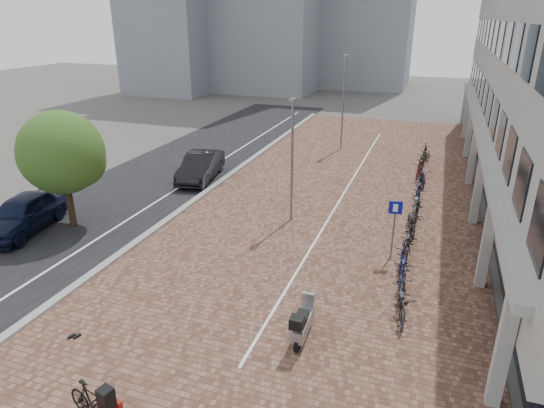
{
  "coord_description": "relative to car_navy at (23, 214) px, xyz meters",
  "views": [
    {
      "loc": [
        6.58,
        -12.6,
        9.23
      ],
      "look_at": [
        0.0,
        6.0,
        1.3
      ],
      "focal_mm": 30.98,
      "sensor_mm": 36.0,
      "label": 1
    }
  ],
  "objects": [
    {
      "name": "parking_sign",
      "position": [
        16.21,
        2.86,
        0.86
      ],
      "size": [
        0.53,
        0.13,
        2.53
      ],
      "rotation": [
        0.0,
        0.0,
        0.16
      ],
      "color": "slate",
      "rests_on": "ground"
    },
    {
      "name": "car_navy",
      "position": [
        0.0,
        0.0,
        0.0
      ],
      "size": [
        2.86,
        5.23,
        1.69
      ],
      "primitive_type": "imported",
      "rotation": [
        0.0,
        0.0,
        0.18
      ],
      "color": "black",
      "rests_on": "ground"
    },
    {
      "name": "hero_bike",
      "position": [
        10.36,
        -8.01,
        -0.27
      ],
      "size": [
        1.9,
        0.94,
        1.29
      ],
      "rotation": [
        0.0,
        0.0,
        1.33
      ],
      "color": "black",
      "rests_on": "ground"
    },
    {
      "name": "curb",
      "position": [
        5.63,
        9.85,
        -0.77
      ],
      "size": [
        0.35,
        42.0,
        0.14
      ],
      "primitive_type": "cube",
      "color": "gray",
      "rests_on": "ground"
    },
    {
      "name": "ground",
      "position": [
        10.73,
        -2.15,
        -0.84
      ],
      "size": [
        140.0,
        140.0,
        0.0
      ],
      "primitive_type": "plane",
      "color": "#474442",
      "rests_on": "ground"
    },
    {
      "name": "shoes",
      "position": [
        7.6,
        -5.61,
        -0.8
      ],
      "size": [
        0.39,
        0.35,
        0.08
      ],
      "primitive_type": null,
      "rotation": [
        0.0,
        0.0,
        -0.28
      ],
      "color": "black",
      "rests_on": "ground"
    },
    {
      "name": "scooter_front",
      "position": [
        14.23,
        -3.24,
        -0.22
      ],
      "size": [
        0.63,
        1.84,
        1.26
      ],
      "primitive_type": null,
      "rotation": [
        0.0,
        0.0,
        0.03
      ],
      "color": "gray",
      "rests_on": "ground"
    },
    {
      "name": "bike_row",
      "position": [
        16.85,
        8.5,
        -0.32
      ],
      "size": [
        1.18,
        21.47,
        1.05
      ],
      "color": "black",
      "rests_on": "ground"
    },
    {
      "name": "street_asphalt",
      "position": [
        1.73,
        9.85,
        -0.84
      ],
      "size": [
        8.0,
        50.0,
        0.03
      ],
      "primitive_type": "cube",
      "color": "black",
      "rests_on": "ground"
    },
    {
      "name": "parking_line",
      "position": [
        12.93,
        9.85,
        -0.81
      ],
      "size": [
        0.1,
        30.0,
        0.0
      ],
      "primitive_type": "cube",
      "color": "white",
      "rests_on": "plaza_brick"
    },
    {
      "name": "street_tree",
      "position": [
        1.81,
        1.28,
        2.62
      ],
      "size": [
        3.75,
        3.75,
        5.45
      ],
      "color": "#382619",
      "rests_on": "ground"
    },
    {
      "name": "lamp_near",
      "position": [
        11.22,
        5.22,
        2.06
      ],
      "size": [
        0.12,
        0.12,
        5.8
      ],
      "primitive_type": "cylinder",
      "color": "gray",
      "rests_on": "ground"
    },
    {
      "name": "lamp_far",
      "position": [
        10.81,
        18.95,
        2.49
      ],
      "size": [
        0.12,
        0.12,
        6.67
      ],
      "primitive_type": "cylinder",
      "color": "slate",
      "rests_on": "ground"
    },
    {
      "name": "plaza_brick",
      "position": [
        12.73,
        9.85,
        -0.83
      ],
      "size": [
        14.5,
        42.0,
        0.04
      ],
      "primitive_type": "cube",
      "color": "brown",
      "rests_on": "ground"
    },
    {
      "name": "car_dark",
      "position": [
        4.23,
        9.32,
        -0.03
      ],
      "size": [
        2.55,
        5.14,
        1.62
      ],
      "primitive_type": "imported",
      "rotation": [
        0.0,
        0.0,
        0.18
      ],
      "color": "black",
      "rests_on": "ground"
    },
    {
      "name": "lane_line",
      "position": [
        3.73,
        9.85,
        -0.82
      ],
      "size": [
        0.12,
        44.0,
        0.0
      ],
      "primitive_type": "cube",
      "color": "white",
      "rests_on": "street_asphalt"
    }
  ]
}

